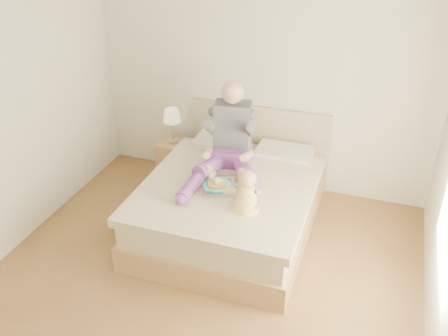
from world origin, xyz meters
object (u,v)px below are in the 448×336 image
(nightstand, at_px, (176,160))
(tray, at_px, (227,184))
(baby, at_px, (247,193))
(bed, at_px, (234,200))
(adult, at_px, (229,146))

(nightstand, bearing_deg, tray, -43.57)
(tray, height_order, baby, baby)
(bed, distance_m, adult, 0.59)
(nightstand, xyz_separation_m, baby, (1.30, -1.26, 0.53))
(tray, xyz_separation_m, baby, (0.30, -0.31, 0.14))
(bed, height_order, tray, bed)
(adult, distance_m, baby, 0.78)
(bed, distance_m, baby, 0.77)
(adult, relative_size, tray, 2.00)
(nightstand, relative_size, baby, 1.19)
(nightstand, xyz_separation_m, adult, (0.91, -0.60, 0.64))
(nightstand, distance_m, baby, 1.89)
(nightstand, height_order, tray, tray)
(baby, bearing_deg, nightstand, 121.36)
(nightstand, relative_size, tray, 0.83)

